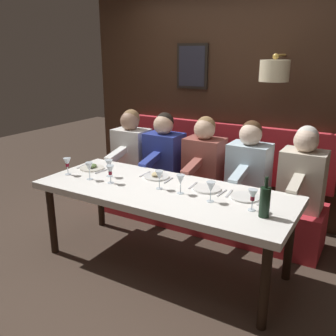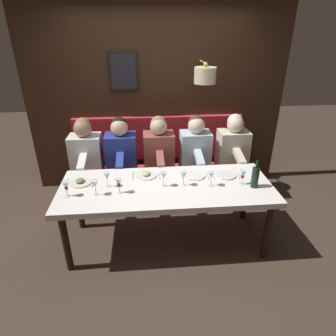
{
  "view_description": "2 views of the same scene",
  "coord_description": "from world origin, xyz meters",
  "px_view_note": "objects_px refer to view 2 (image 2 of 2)",
  "views": [
    {
      "loc": [
        -2.54,
        -1.56,
        1.86
      ],
      "look_at": [
        0.05,
        -0.02,
        0.92
      ],
      "focal_mm": 39.43,
      "sensor_mm": 36.0,
      "label": 1
    },
    {
      "loc": [
        -2.66,
        0.22,
        2.26
      ],
      "look_at": [
        0.05,
        -0.02,
        0.92
      ],
      "focal_mm": 30.83,
      "sensor_mm": 36.0,
      "label": 2
    }
  ],
  "objects_px": {
    "diner_middle": "(159,148)",
    "wine_glass_7": "(184,175)",
    "diner_nearest": "(233,145)",
    "diner_far": "(121,149)",
    "wine_glass_0": "(211,176)",
    "wine_glass_2": "(164,176)",
    "wine_bottle": "(255,177)",
    "dining_table": "(166,191)",
    "wine_glass_1": "(243,175)",
    "diner_farthest": "(86,150)",
    "wine_glass_5": "(66,186)",
    "wine_glass_6": "(107,177)",
    "diner_near": "(195,146)",
    "wine_glass_3": "(95,185)",
    "wine_glass_4": "(119,183)"
  },
  "relations": [
    {
      "from": "wine_glass_3",
      "to": "wine_glass_2",
      "type": "bearing_deg",
      "value": -80.33
    },
    {
      "from": "diner_nearest",
      "to": "diner_far",
      "type": "height_order",
      "value": "same"
    },
    {
      "from": "diner_near",
      "to": "diner_farthest",
      "type": "xyz_separation_m",
      "value": [
        0.0,
        1.44,
        0.0
      ]
    },
    {
      "from": "wine_glass_2",
      "to": "wine_glass_4",
      "type": "relative_size",
      "value": 1.0
    },
    {
      "from": "diner_farthest",
      "to": "wine_bottle",
      "type": "relative_size",
      "value": 2.64
    },
    {
      "from": "diner_nearest",
      "to": "diner_near",
      "type": "relative_size",
      "value": 1.0
    },
    {
      "from": "diner_nearest",
      "to": "wine_glass_3",
      "type": "relative_size",
      "value": 4.82
    },
    {
      "from": "wine_glass_3",
      "to": "wine_glass_5",
      "type": "distance_m",
      "value": 0.28
    },
    {
      "from": "diner_near",
      "to": "wine_glass_5",
      "type": "height_order",
      "value": "diner_near"
    },
    {
      "from": "diner_nearest",
      "to": "diner_farthest",
      "type": "bearing_deg",
      "value": 90.0
    },
    {
      "from": "wine_bottle",
      "to": "wine_glass_5",
      "type": "bearing_deg",
      "value": 90.42
    },
    {
      "from": "wine_glass_4",
      "to": "wine_glass_7",
      "type": "bearing_deg",
      "value": -82.15
    },
    {
      "from": "diner_near",
      "to": "wine_glass_5",
      "type": "bearing_deg",
      "value": 124.56
    },
    {
      "from": "wine_glass_4",
      "to": "diner_far",
      "type": "bearing_deg",
      "value": 2.06
    },
    {
      "from": "wine_glass_3",
      "to": "wine_glass_7",
      "type": "height_order",
      "value": "same"
    },
    {
      "from": "diner_far",
      "to": "wine_glass_1",
      "type": "bearing_deg",
      "value": -124.94
    },
    {
      "from": "diner_middle",
      "to": "wine_glass_4",
      "type": "height_order",
      "value": "diner_middle"
    },
    {
      "from": "wine_glass_5",
      "to": "wine_bottle",
      "type": "xyz_separation_m",
      "value": [
        0.01,
        -1.91,
        0.0
      ]
    },
    {
      "from": "diner_nearest",
      "to": "wine_bottle",
      "type": "relative_size",
      "value": 2.64
    },
    {
      "from": "wine_glass_5",
      "to": "wine_glass_6",
      "type": "height_order",
      "value": "same"
    },
    {
      "from": "diner_near",
      "to": "wine_bottle",
      "type": "xyz_separation_m",
      "value": [
        -0.99,
        -0.45,
        0.04
      ]
    },
    {
      "from": "diner_far",
      "to": "wine_glass_2",
      "type": "relative_size",
      "value": 4.82
    },
    {
      "from": "diner_nearest",
      "to": "wine_glass_5",
      "type": "xyz_separation_m",
      "value": [
        -1.01,
        1.98,
        0.04
      ]
    },
    {
      "from": "diner_far",
      "to": "wine_glass_4",
      "type": "distance_m",
      "value": 0.99
    },
    {
      "from": "diner_far",
      "to": "wine_glass_2",
      "type": "height_order",
      "value": "diner_far"
    },
    {
      "from": "diner_near",
      "to": "wine_glass_3",
      "type": "height_order",
      "value": "diner_near"
    },
    {
      "from": "wine_glass_0",
      "to": "wine_glass_2",
      "type": "relative_size",
      "value": 1.0
    },
    {
      "from": "diner_nearest",
      "to": "wine_bottle",
      "type": "distance_m",
      "value": 1.0
    },
    {
      "from": "diner_nearest",
      "to": "wine_bottle",
      "type": "bearing_deg",
      "value": 176.22
    },
    {
      "from": "diner_near",
      "to": "wine_glass_1",
      "type": "bearing_deg",
      "value": -159.86
    },
    {
      "from": "diner_far",
      "to": "wine_bottle",
      "type": "xyz_separation_m",
      "value": [
        -0.99,
        -1.44,
        0.04
      ]
    },
    {
      "from": "wine_glass_1",
      "to": "wine_glass_2",
      "type": "height_order",
      "value": "same"
    },
    {
      "from": "dining_table",
      "to": "wine_bottle",
      "type": "xyz_separation_m",
      "value": [
        -0.11,
        -0.91,
        0.18
      ]
    },
    {
      "from": "wine_glass_1",
      "to": "diner_farthest",
      "type": "bearing_deg",
      "value": 62.51
    },
    {
      "from": "diner_middle",
      "to": "wine_glass_4",
      "type": "bearing_deg",
      "value": 154.97
    },
    {
      "from": "wine_glass_1",
      "to": "wine_glass_0",
      "type": "bearing_deg",
      "value": 90.25
    },
    {
      "from": "diner_nearest",
      "to": "wine_bottle",
      "type": "height_order",
      "value": "diner_nearest"
    },
    {
      "from": "wine_glass_5",
      "to": "wine_bottle",
      "type": "distance_m",
      "value": 1.91
    },
    {
      "from": "wine_glass_5",
      "to": "wine_glass_7",
      "type": "height_order",
      "value": "same"
    },
    {
      "from": "dining_table",
      "to": "wine_glass_1",
      "type": "height_order",
      "value": "wine_glass_1"
    },
    {
      "from": "diner_nearest",
      "to": "wine_glass_5",
      "type": "distance_m",
      "value": 2.22
    },
    {
      "from": "diner_near",
      "to": "wine_glass_3",
      "type": "bearing_deg",
      "value": 130.43
    },
    {
      "from": "diner_nearest",
      "to": "diner_farthest",
      "type": "height_order",
      "value": "same"
    },
    {
      "from": "diner_nearest",
      "to": "wine_glass_1",
      "type": "distance_m",
      "value": 0.94
    },
    {
      "from": "wine_glass_0",
      "to": "wine_bottle",
      "type": "distance_m",
      "value": 0.45
    },
    {
      "from": "diner_near",
      "to": "wine_glass_0",
      "type": "xyz_separation_m",
      "value": [
        -0.93,
        -0.0,
        0.04
      ]
    },
    {
      "from": "diner_nearest",
      "to": "diner_far",
      "type": "bearing_deg",
      "value": 90.0
    },
    {
      "from": "wine_glass_5",
      "to": "wine_glass_6",
      "type": "distance_m",
      "value": 0.41
    },
    {
      "from": "diner_middle",
      "to": "wine_glass_7",
      "type": "bearing_deg",
      "value": -167.03
    },
    {
      "from": "diner_farthest",
      "to": "wine_glass_0",
      "type": "bearing_deg",
      "value": -122.72
    }
  ]
}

